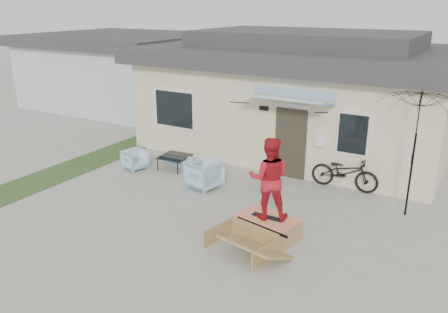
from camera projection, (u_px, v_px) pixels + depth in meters
The scene contains 13 objects.
ground at pixel (174, 229), 10.61m from camera, with size 90.00×90.00×0.00m, color gray.
grass_strip at pixel (81, 165), 14.75m from camera, with size 1.40×8.00×0.01m, color #2A4720.
house at pixel (304, 91), 16.51m from camera, with size 10.80×8.49×4.10m.
neighbor_house at pixel (123, 68), 23.25m from camera, with size 8.60×7.60×3.50m.
loveseat at pixel (183, 157), 14.67m from camera, with size 1.43×0.42×0.56m, color teal.
armchair_left at pixel (135, 159), 14.32m from camera, with size 0.65×0.61×0.67m, color teal.
armchair_right at pixel (204, 172), 12.87m from camera, with size 0.86×0.80×0.88m, color teal.
coffee_table at pixel (175, 162), 14.37m from camera, with size 0.86×0.86×0.43m, color black.
bicycle at pixel (345, 168), 12.70m from camera, with size 0.66×1.89×1.21m, color black.
patio_umbrella at pixel (414, 148), 10.74m from camera, with size 2.30×2.17×2.20m.
skate_ramp at pixel (266, 227), 10.21m from camera, with size 1.33×1.77×0.44m, color olive, non-canonical shape.
skateboard at pixel (268, 217), 10.16m from camera, with size 0.75×0.19×0.05m, color black.
skater at pixel (269, 177), 9.86m from camera, with size 0.90×0.70×1.84m, color #B51823.
Camera 1 is at (5.85, -7.59, 5.00)m, focal length 36.61 mm.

